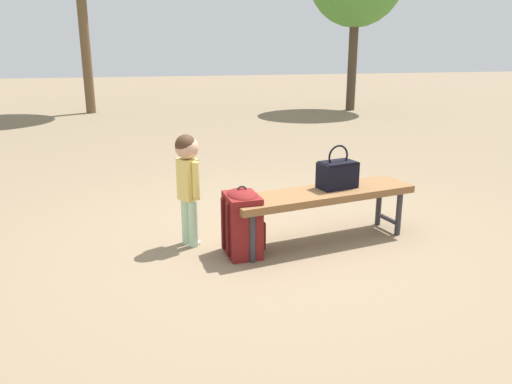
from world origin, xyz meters
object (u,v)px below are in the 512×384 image
Objects in this scene: park_bench at (322,197)px; backpack_large at (242,221)px; handbag at (337,173)px; child_standing at (188,173)px.

backpack_large is at bearing 10.85° from park_bench.
handbag is 1.25m from child_standing.
child_standing is (1.09, -0.15, 0.23)m from park_bench.
backpack_large is (0.70, 0.13, -0.11)m from park_bench.
handbag is 0.92m from backpack_large.
park_bench is 0.24m from handbag.
child_standing is 0.59m from backpack_large.
backpack_large is (-0.40, 0.28, -0.34)m from child_standing.
child_standing is at bearing -35.69° from backpack_large.
child_standing is at bearing -3.96° from handbag.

